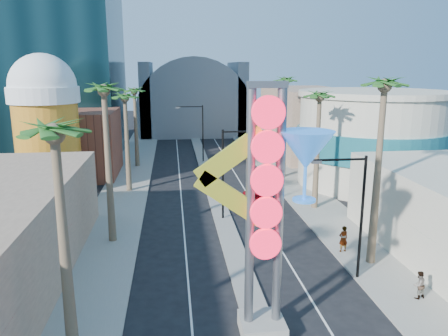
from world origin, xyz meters
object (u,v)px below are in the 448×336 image
pedestrian_a (343,239)px  pedestrian_b (419,285)px  neon_sign (282,195)px  red_pickup (258,201)px

pedestrian_a → pedestrian_b: pedestrian_a is taller
neon_sign → red_pickup: (2.82, 19.72, -6.56)m
neon_sign → pedestrian_b: bearing=13.6°
red_pickup → pedestrian_a: size_ratio=2.77×
red_pickup → pedestrian_b: size_ratio=3.24×
neon_sign → pedestrian_b: neon_sign is taller
red_pickup → pedestrian_b: 18.58m
neon_sign → pedestrian_a: neon_sign is taller
red_pickup → pedestrian_a: bearing=-65.7°
neon_sign → red_pickup: neon_sign is taller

